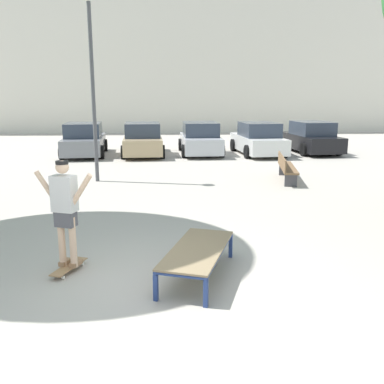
{
  "coord_description": "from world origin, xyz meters",
  "views": [
    {
      "loc": [
        0.35,
        -5.76,
        2.74
      ],
      "look_at": [
        0.79,
        1.85,
        1.0
      ],
      "focal_mm": 39.69,
      "sensor_mm": 36.0,
      "label": 1
    }
  ],
  "objects_px": {
    "car_black": "(311,138)",
    "skateboard": "(69,267)",
    "car_grey": "(84,140)",
    "car_tan": "(143,140)",
    "light_post": "(91,59)",
    "skater": "(65,206)",
    "park_bench": "(286,167)",
    "skate_box": "(198,251)",
    "car_white": "(258,140)",
    "car_silver": "(200,139)"
  },
  "relations": [
    {
      "from": "car_black",
      "to": "skateboard",
      "type": "bearing_deg",
      "value": -121.52
    },
    {
      "from": "skateboard",
      "to": "car_grey",
      "type": "relative_size",
      "value": 0.19
    },
    {
      "from": "skateboard",
      "to": "car_grey",
      "type": "distance_m",
      "value": 13.77
    },
    {
      "from": "car_tan",
      "to": "light_post",
      "type": "height_order",
      "value": "light_post"
    },
    {
      "from": "skateboard",
      "to": "skater",
      "type": "relative_size",
      "value": 0.48
    },
    {
      "from": "park_bench",
      "to": "car_grey",
      "type": "bearing_deg",
      "value": 140.01
    },
    {
      "from": "car_grey",
      "to": "car_black",
      "type": "relative_size",
      "value": 1.0
    },
    {
      "from": "skate_box",
      "to": "light_post",
      "type": "bearing_deg",
      "value": 109.74
    },
    {
      "from": "car_grey",
      "to": "car_tan",
      "type": "bearing_deg",
      "value": -0.39
    },
    {
      "from": "skate_box",
      "to": "car_white",
      "type": "distance_m",
      "value": 14.25
    },
    {
      "from": "skateboard",
      "to": "park_bench",
      "type": "relative_size",
      "value": 0.34
    },
    {
      "from": "skateboard",
      "to": "skater",
      "type": "distance_m",
      "value": 0.99
    },
    {
      "from": "car_silver",
      "to": "park_bench",
      "type": "bearing_deg",
      "value": -70.86
    },
    {
      "from": "skate_box",
      "to": "car_tan",
      "type": "bearing_deg",
      "value": 96.56
    },
    {
      "from": "skateboard",
      "to": "light_post",
      "type": "relative_size",
      "value": 0.14
    },
    {
      "from": "skate_box",
      "to": "light_post",
      "type": "distance_m",
      "value": 8.81
    },
    {
      "from": "car_tan",
      "to": "car_silver",
      "type": "xyz_separation_m",
      "value": [
        2.71,
        0.19,
        0.0
      ]
    },
    {
      "from": "car_grey",
      "to": "car_white",
      "type": "height_order",
      "value": "same"
    },
    {
      "from": "park_bench",
      "to": "car_black",
      "type": "bearing_deg",
      "value": 65.67
    },
    {
      "from": "skateboard",
      "to": "skater",
      "type": "height_order",
      "value": "skater"
    },
    {
      "from": "skate_box",
      "to": "park_bench",
      "type": "xyz_separation_m",
      "value": [
        3.43,
        7.39,
        0.03
      ]
    },
    {
      "from": "skater",
      "to": "car_silver",
      "type": "relative_size",
      "value": 0.4
    },
    {
      "from": "skateboard",
      "to": "car_tan",
      "type": "xyz_separation_m",
      "value": [
        0.44,
        13.55,
        0.61
      ]
    },
    {
      "from": "car_white",
      "to": "park_bench",
      "type": "xyz_separation_m",
      "value": [
        -0.4,
        -6.33,
        -0.24
      ]
    },
    {
      "from": "car_black",
      "to": "skater",
      "type": "bearing_deg",
      "value": -121.52
    },
    {
      "from": "car_tan",
      "to": "park_bench",
      "type": "relative_size",
      "value": 1.76
    },
    {
      "from": "skate_box",
      "to": "park_bench",
      "type": "relative_size",
      "value": 0.84
    },
    {
      "from": "car_grey",
      "to": "car_silver",
      "type": "xyz_separation_m",
      "value": [
        5.42,
        0.17,
        0.0
      ]
    },
    {
      "from": "park_bench",
      "to": "skate_box",
      "type": "bearing_deg",
      "value": -114.88
    },
    {
      "from": "skate_box",
      "to": "light_post",
      "type": "relative_size",
      "value": 0.35
    },
    {
      "from": "car_grey",
      "to": "skater",
      "type": "bearing_deg",
      "value": -80.49
    },
    {
      "from": "car_tan",
      "to": "light_post",
      "type": "xyz_separation_m",
      "value": [
        -1.15,
        -6.21,
        3.13
      ]
    },
    {
      "from": "skateboard",
      "to": "car_black",
      "type": "relative_size",
      "value": 0.19
    },
    {
      "from": "car_grey",
      "to": "park_bench",
      "type": "distance_m",
      "value": 10.09
    },
    {
      "from": "skater",
      "to": "light_post",
      "type": "relative_size",
      "value": 0.29
    },
    {
      "from": "car_silver",
      "to": "skate_box",
      "type": "bearing_deg",
      "value": -94.54
    },
    {
      "from": "car_white",
      "to": "light_post",
      "type": "bearing_deg",
      "value": -137.25
    },
    {
      "from": "skater",
      "to": "car_tan",
      "type": "height_order",
      "value": "skater"
    },
    {
      "from": "car_tan",
      "to": "light_post",
      "type": "relative_size",
      "value": 0.73
    },
    {
      "from": "skate_box",
      "to": "car_tan",
      "type": "xyz_separation_m",
      "value": [
        -1.59,
        13.85,
        0.28
      ]
    },
    {
      "from": "skate_box",
      "to": "skater",
      "type": "relative_size",
      "value": 1.21
    },
    {
      "from": "car_grey",
      "to": "car_white",
      "type": "distance_m",
      "value": 8.13
    },
    {
      "from": "skate_box",
      "to": "car_grey",
      "type": "relative_size",
      "value": 0.47
    },
    {
      "from": "skater",
      "to": "park_bench",
      "type": "bearing_deg",
      "value": 52.4
    },
    {
      "from": "car_tan",
      "to": "car_black",
      "type": "height_order",
      "value": "same"
    },
    {
      "from": "light_post",
      "to": "car_tan",
      "type": "bearing_deg",
      "value": 79.51
    },
    {
      "from": "skater",
      "to": "light_post",
      "type": "height_order",
      "value": "light_post"
    },
    {
      "from": "car_white",
      "to": "park_bench",
      "type": "distance_m",
      "value": 6.35
    },
    {
      "from": "car_grey",
      "to": "car_silver",
      "type": "height_order",
      "value": "same"
    },
    {
      "from": "skate_box",
      "to": "skateboard",
      "type": "bearing_deg",
      "value": 171.56
    }
  ]
}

